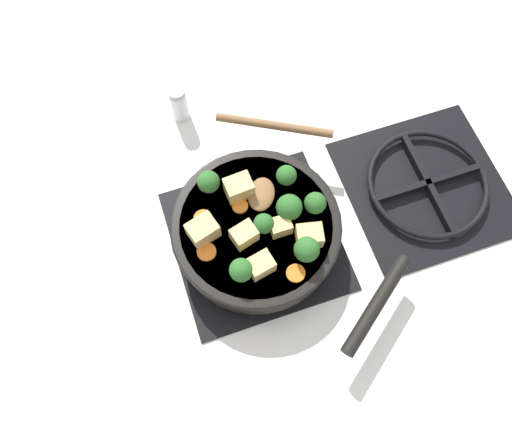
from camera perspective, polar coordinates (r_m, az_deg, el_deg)
The scene contains 23 objects.
ground_plane at distance 0.96m, azimuth 0.00°, elevation -1.93°, with size 2.40×2.40×0.00m, color white.
front_burner_grate at distance 0.95m, azimuth 0.00°, elevation -1.68°, with size 0.31×0.31×0.03m.
rear_burner_grate at distance 1.06m, azimuth 18.91°, elevation 4.29°, with size 0.31×0.31×0.03m.
skillet_pan at distance 0.91m, azimuth 0.14°, elevation -0.72°, with size 0.42×0.39×0.06m.
wooden_spoon at distance 0.94m, azimuth 1.47°, elevation 7.91°, with size 0.23×0.21×0.02m.
tofu_cube_center_large at distance 0.84m, azimuth 0.53°, elevation -4.72°, with size 0.04×0.03×0.03m, color #DBB770.
tofu_cube_near_handle at distance 0.86m, azimuth -6.10°, elevation -0.72°, with size 0.05×0.04×0.04m, color #DBB770.
tofu_cube_east_chunk at distance 0.86m, azimuth 6.12°, elevation -1.37°, with size 0.04×0.04×0.04m, color #DBB770.
tofu_cube_west_chunk at distance 0.86m, azimuth -1.37°, elevation -1.26°, with size 0.04×0.03×0.03m, color #DBB770.
tofu_cube_back_piece at distance 0.89m, azimuth -1.98°, elevation 4.16°, with size 0.05×0.04×0.04m, color #DBB770.
tofu_cube_front_piece at distance 0.87m, azimuth 2.81°, elevation -0.27°, with size 0.04×0.03×0.03m, color #DBB770.
broccoli_floret_near_spoon at distance 0.87m, azimuth 3.81°, elevation 1.94°, with size 0.05×0.05×0.05m.
broccoli_floret_center_top at distance 0.90m, azimuth 3.49°, elevation 5.55°, with size 0.04×0.04×0.04m.
broccoli_floret_east_rim at distance 0.84m, azimuth 5.82°, elevation -2.91°, with size 0.04×0.04×0.05m.
broccoli_floret_west_rim at distance 0.89m, azimuth -5.43°, elevation 4.80°, with size 0.04×0.04×0.05m.
broccoli_floret_north_edge at distance 0.88m, azimuth 6.78°, elevation 2.37°, with size 0.04×0.04×0.05m.
broccoli_floret_south_cluster at distance 0.83m, azimuth -1.70°, elevation -5.30°, with size 0.04×0.04×0.05m.
broccoli_floret_mid_floret at distance 0.86m, azimuth 0.89°, elevation 0.02°, with size 0.04×0.04×0.04m.
carrot_slice_orange_thin at distance 0.89m, azimuth -1.84°, elevation 2.06°, with size 0.03×0.03×0.01m, color orange.
carrot_slice_near_center at distance 0.85m, azimuth 4.56°, elevation -5.63°, with size 0.03×0.03×0.01m, color orange.
carrot_slice_edge_slice at distance 0.87m, azimuth -5.67°, elevation -3.19°, with size 0.03×0.03×0.01m, color orange.
carrot_slice_under_broccoli at distance 0.89m, azimuth -6.08°, elevation 0.64°, with size 0.03×0.03×0.01m, color orange.
salt_shaker at distance 1.07m, azimuth -8.80°, elevation 13.43°, with size 0.04×0.04×0.09m.
Camera 1 is at (0.31, -0.11, 0.91)m, focal length 35.00 mm.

